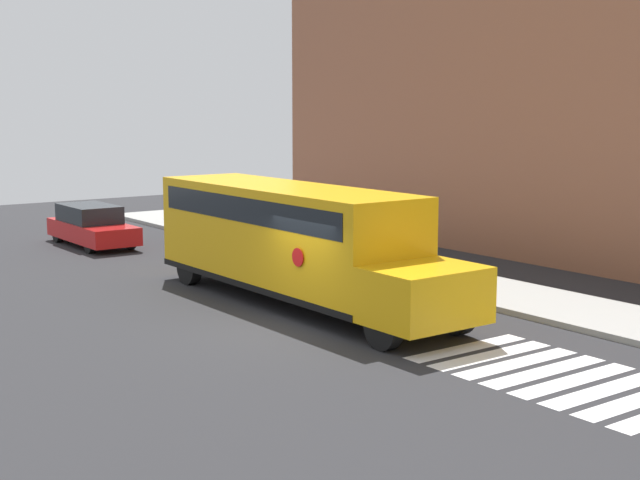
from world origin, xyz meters
The scene contains 6 objects.
ground_plane centered at (0.00, 0.00, 0.00)m, with size 60.00×60.00×0.00m, color #28282B.
sidewalk_strip centered at (0.00, 6.50, 0.07)m, with size 44.00×3.00×0.15m.
building_backdrop centered at (0.00, 13.00, 5.64)m, with size 32.00×4.00×11.29m.
crosswalk_stripes centered at (6.08, 2.00, 0.00)m, with size 5.40×3.20×0.01m.
school_bus centered at (-2.27, 1.55, 1.75)m, with size 10.88×2.57×3.04m.
parked_car centered at (-14.50, 0.98, 0.73)m, with size 4.77×1.75×1.49m.
Camera 1 is at (16.64, -11.42, 5.14)m, focal length 50.00 mm.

